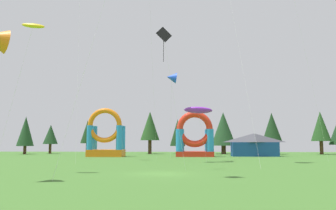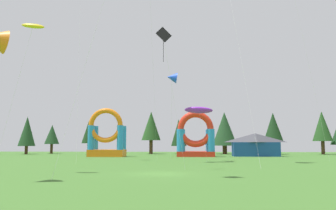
{
  "view_description": "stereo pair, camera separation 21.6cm",
  "coord_description": "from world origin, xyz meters",
  "px_view_note": "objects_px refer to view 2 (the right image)",
  "views": [
    {
      "loc": [
        2.04,
        -26.56,
        2.38
      ],
      "look_at": [
        0.0,
        7.79,
        6.03
      ],
      "focal_mm": 37.41,
      "sensor_mm": 36.0,
      "label": 1
    },
    {
      "loc": [
        2.25,
        -26.55,
        2.38
      ],
      "look_at": [
        0.0,
        7.79,
        6.03
      ],
      "focal_mm": 37.41,
      "sensor_mm": 36.0,
      "label": 2
    }
  ],
  "objects_px": {
    "inflatable_orange_dome": "(107,139)",
    "kite_yellow_parafoil": "(33,26)",
    "kite_black_diamond": "(163,37)",
    "festival_tent": "(255,145)",
    "kite_blue_delta": "(172,78)",
    "kite_purple_parafoil": "(199,110)",
    "inflatable_blue_arch": "(196,139)"
  },
  "relations": [
    {
      "from": "inflatable_orange_dome",
      "to": "festival_tent",
      "type": "xyz_separation_m",
      "value": [
        24.79,
        3.25,
        -1.03
      ]
    },
    {
      "from": "kite_blue_delta",
      "to": "inflatable_orange_dome",
      "type": "distance_m",
      "value": 20.52
    },
    {
      "from": "kite_black_diamond",
      "to": "festival_tent",
      "type": "distance_m",
      "value": 33.42
    },
    {
      "from": "inflatable_orange_dome",
      "to": "kite_yellow_parafoil",
      "type": "bearing_deg",
      "value": -88.08
    },
    {
      "from": "festival_tent",
      "to": "kite_blue_delta",
      "type": "bearing_deg",
      "value": -125.37
    },
    {
      "from": "kite_yellow_parafoil",
      "to": "kite_blue_delta",
      "type": "bearing_deg",
      "value": 54.21
    },
    {
      "from": "kite_yellow_parafoil",
      "to": "kite_purple_parafoil",
      "type": "bearing_deg",
      "value": 47.98
    },
    {
      "from": "inflatable_orange_dome",
      "to": "kite_black_diamond",
      "type": "bearing_deg",
      "value": -66.07
    },
    {
      "from": "kite_blue_delta",
      "to": "kite_purple_parafoil",
      "type": "bearing_deg",
      "value": 10.57
    },
    {
      "from": "kite_blue_delta",
      "to": "kite_yellow_parafoil",
      "type": "distance_m",
      "value": 18.28
    },
    {
      "from": "kite_black_diamond",
      "to": "festival_tent",
      "type": "height_order",
      "value": "kite_black_diamond"
    },
    {
      "from": "kite_blue_delta",
      "to": "festival_tent",
      "type": "bearing_deg",
      "value": 54.63
    },
    {
      "from": "kite_black_diamond",
      "to": "kite_blue_delta",
      "type": "bearing_deg",
      "value": 88.51
    },
    {
      "from": "kite_blue_delta",
      "to": "kite_yellow_parafoil",
      "type": "bearing_deg",
      "value": -125.79
    },
    {
      "from": "kite_yellow_parafoil",
      "to": "kite_purple_parafoil",
      "type": "xyz_separation_m",
      "value": [
        13.84,
        15.36,
        -5.6
      ]
    },
    {
      "from": "kite_yellow_parafoil",
      "to": "inflatable_blue_arch",
      "type": "bearing_deg",
      "value": 66.47
    },
    {
      "from": "inflatable_orange_dome",
      "to": "festival_tent",
      "type": "bearing_deg",
      "value": 7.46
    },
    {
      "from": "kite_blue_delta",
      "to": "inflatable_orange_dome",
      "type": "xyz_separation_m",
      "value": [
        -11.65,
        15.27,
        -7.23
      ]
    },
    {
      "from": "kite_black_diamond",
      "to": "kite_purple_parafoil",
      "type": "xyz_separation_m",
      "value": [
        3.47,
        10.97,
        -5.82
      ]
    },
    {
      "from": "kite_black_diamond",
      "to": "inflatable_orange_dome",
      "type": "height_order",
      "value": "kite_black_diamond"
    },
    {
      "from": "kite_blue_delta",
      "to": "kite_purple_parafoil",
      "type": "relative_size",
      "value": 1.59
    },
    {
      "from": "kite_black_diamond",
      "to": "inflatable_orange_dome",
      "type": "xyz_separation_m",
      "value": [
        -11.38,
        25.64,
        -9.11
      ]
    },
    {
      "from": "kite_black_diamond",
      "to": "inflatable_orange_dome",
      "type": "distance_m",
      "value": 29.5
    },
    {
      "from": "inflatable_orange_dome",
      "to": "festival_tent",
      "type": "relative_size",
      "value": 1.04
    },
    {
      "from": "kite_black_diamond",
      "to": "kite_purple_parafoil",
      "type": "bearing_deg",
      "value": 72.47
    },
    {
      "from": "kite_black_diamond",
      "to": "kite_purple_parafoil",
      "type": "relative_size",
      "value": 1.85
    },
    {
      "from": "kite_blue_delta",
      "to": "kite_black_diamond",
      "type": "bearing_deg",
      "value": -91.49
    },
    {
      "from": "kite_yellow_parafoil",
      "to": "festival_tent",
      "type": "bearing_deg",
      "value": 54.45
    },
    {
      "from": "inflatable_blue_arch",
      "to": "festival_tent",
      "type": "xyz_separation_m",
      "value": [
        10.13,
        1.91,
        -0.88
      ]
    },
    {
      "from": "kite_purple_parafoil",
      "to": "kite_black_diamond",
      "type": "bearing_deg",
      "value": -107.53
    },
    {
      "from": "inflatable_orange_dome",
      "to": "festival_tent",
      "type": "distance_m",
      "value": 25.02
    },
    {
      "from": "kite_purple_parafoil",
      "to": "inflatable_blue_arch",
      "type": "relative_size",
      "value": 0.92
    }
  ]
}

